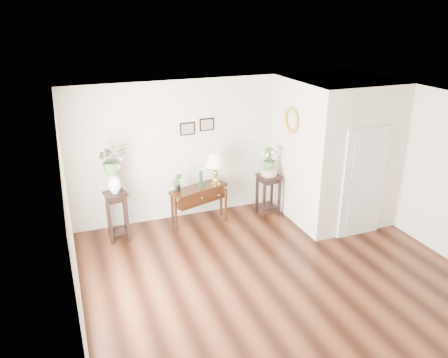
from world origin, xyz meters
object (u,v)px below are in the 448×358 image
table_lamp (216,168)px  plant_stand_b (268,194)px  plant_stand_a (118,216)px  console_table (199,205)px

table_lamp → plant_stand_b: (1.12, -0.09, -0.69)m
plant_stand_a → plant_stand_b: plant_stand_a is taller
plant_stand_a → table_lamp: bearing=2.8°
plant_stand_a → plant_stand_b: (3.09, 0.00, -0.04)m
console_table → table_lamp: 0.82m
console_table → plant_stand_a: plant_stand_a is taller
console_table → plant_stand_a: bearing=165.3°
console_table → plant_stand_b: plant_stand_b is taller
plant_stand_b → table_lamp: bearing=175.3°
plant_stand_b → plant_stand_a: bearing=-179.9°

